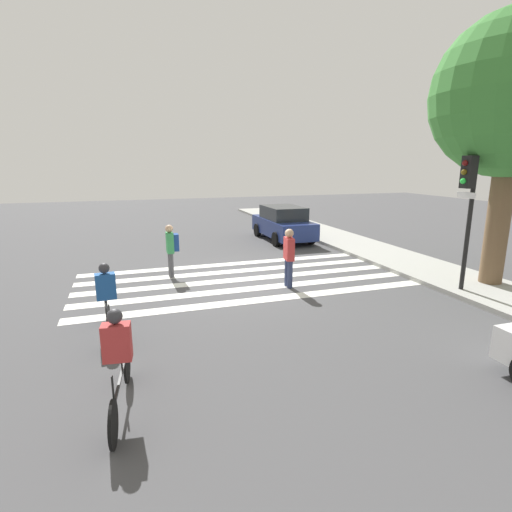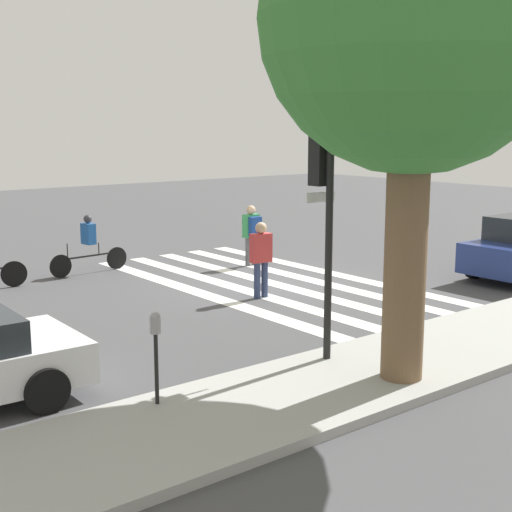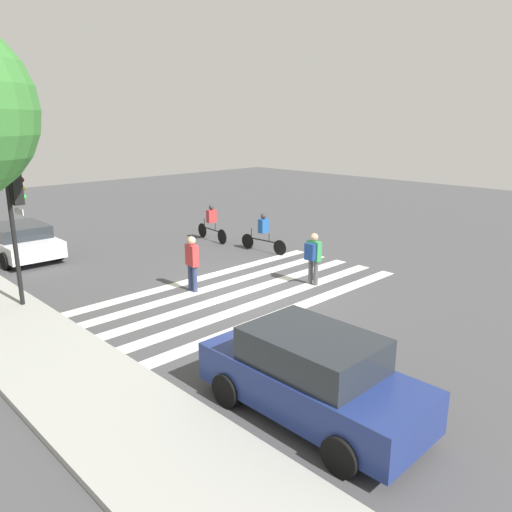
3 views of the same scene
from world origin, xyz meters
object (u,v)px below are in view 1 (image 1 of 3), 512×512
car_parked_silver_sedan (283,223)px  pedestrian_child_with_backpack (289,255)px  cyclist_near_curb (118,357)px  pedestrian_adult_yellow_jacket (171,247)px  traffic_light (468,194)px  cyclist_far_lane (107,296)px

car_parked_silver_sedan → pedestrian_child_with_backpack: bearing=-20.6°
pedestrian_child_with_backpack → cyclist_near_curb: bearing=143.4°
cyclist_near_curb → pedestrian_child_with_backpack: bearing=142.5°
pedestrian_adult_yellow_jacket → car_parked_silver_sedan: (-4.72, 5.77, -0.19)m
pedestrian_child_with_backpack → cyclist_near_curb: pedestrian_child_with_backpack is taller
pedestrian_child_with_backpack → cyclist_near_curb: size_ratio=0.78×
traffic_light → pedestrian_adult_yellow_jacket: traffic_light is taller
car_parked_silver_sedan → cyclist_far_lane: bearing=-40.6°
traffic_light → pedestrian_adult_yellow_jacket: bearing=-120.4°
cyclist_far_lane → cyclist_near_curb: 2.96m
pedestrian_child_with_backpack → traffic_light: bearing=-108.8°
pedestrian_child_with_backpack → car_parked_silver_sedan: bearing=-13.0°
cyclist_far_lane → cyclist_near_curb: cyclist_near_curb is taller
pedestrian_child_with_backpack → car_parked_silver_sedan: size_ratio=0.41×
cyclist_near_curb → pedestrian_adult_yellow_jacket: bearing=174.1°
cyclist_near_curb → car_parked_silver_sedan: (-11.74, 7.35, -0.05)m
traffic_light → cyclist_far_lane: (-0.25, -9.19, -1.93)m
cyclist_far_lane → pedestrian_adult_yellow_jacket: bearing=150.5°
cyclist_near_curb → traffic_light: bearing=113.6°
pedestrian_child_with_backpack → cyclist_far_lane: 5.31m
pedestrian_child_with_backpack → pedestrian_adult_yellow_jacket: 3.82m
cyclist_near_curb → car_parked_silver_sedan: size_ratio=0.53×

